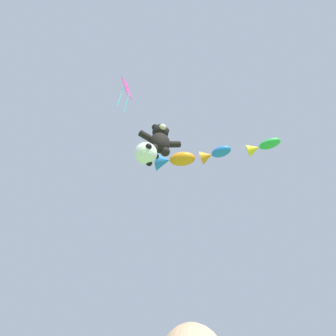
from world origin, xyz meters
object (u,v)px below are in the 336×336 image
Objects in this scene: teddy_bear_kite at (160,139)px; fish_kite_tangerine at (172,160)px; fish_kite_emerald at (261,146)px; diamond_kite at (127,90)px; soccer_ball_kite at (146,154)px; fish_kite_cobalt at (214,154)px.

teddy_bear_kite is 0.73× the size of fish_kite_tangerine.
diamond_kite is at bearing 178.77° from fish_kite_emerald.
soccer_ball_kite is (-0.53, -0.27, -1.43)m from teddy_bear_kite.
soccer_ball_kite is at bearing -152.89° from teddy_bear_kite.
teddy_bear_kite is 1.55m from soccer_ball_kite.
fish_kite_emerald is (2.08, -1.31, -0.04)m from fish_kite_cobalt.
fish_kite_tangerine is at bearing 149.48° from fish_kite_cobalt.
fish_kite_emerald reaches higher than soccer_ball_kite.
soccer_ball_kite is at bearing -125.12° from fish_kite_tangerine.
teddy_bear_kite is at bearing -178.14° from fish_kite_emerald.
fish_kite_emerald is at bearing -32.19° from fish_kite_cobalt.
teddy_bear_kite is at bearing -119.90° from fish_kite_tangerine.
fish_kite_emerald is at bearing 1.86° from teddy_bear_kite.
fish_kite_tangerine is at bearing 148.61° from fish_kite_emerald.
fish_kite_cobalt is at bearing 23.25° from teddy_bear_kite.
fish_kite_emerald is (6.09, 0.45, 3.70)m from soccer_ball_kite.
teddy_bear_kite is 3.84m from fish_kite_tangerine.
fish_kite_tangerine is (1.52, 2.64, 2.33)m from teddy_bear_kite.
fish_kite_emerald is at bearing 4.25° from soccer_ball_kite.
diamond_kite is (-3.30, -2.31, 1.58)m from fish_kite_tangerine.
diamond_kite is at bearing 154.07° from soccer_ball_kite.
fish_kite_tangerine is at bearing 34.92° from diamond_kite.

